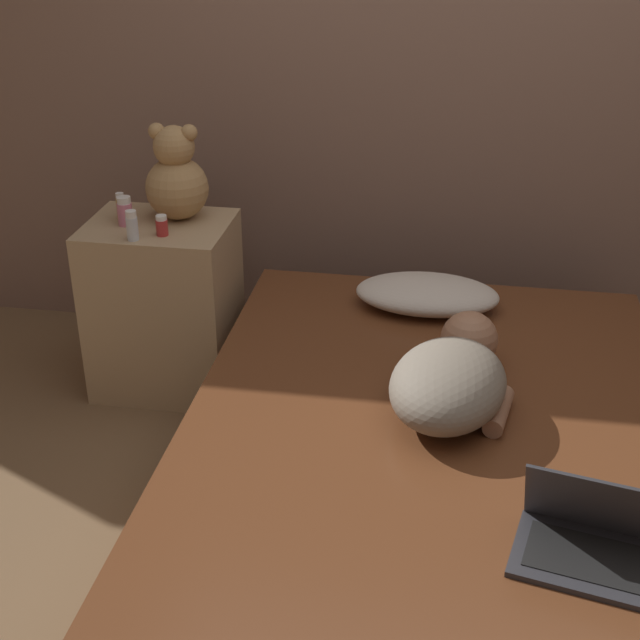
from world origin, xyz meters
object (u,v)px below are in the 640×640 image
Objects in this scene: laptop at (589,538)px; bottle_pink at (125,211)px; bottle_red at (162,226)px; teddy_bear at (176,178)px; bottle_amber at (121,206)px; pillow at (427,294)px; bottle_clear at (132,226)px; person_lying at (453,377)px.

laptop is 3.47× the size of bottle_pink.
teddy_bear is at bearing 87.83° from bottle_red.
laptop is at bearing -38.40° from bottle_amber.
pillow is 1.46× the size of teddy_bear.
bottle_amber is (-0.20, 0.13, 0.01)m from bottle_red.
bottle_clear is (0.08, -0.14, 0.00)m from bottle_pink.
teddy_bear is 0.24m from bottle_amber.
bottle_clear is at bearing -111.86° from teddy_bear.
teddy_bear is 3.32× the size of bottle_pink.
person_lying is 6.51× the size of bottle_amber.
laptop is 5.00× the size of bottle_red.
person_lying is 1.46m from bottle_amber.
laptop reaches higher than pillow.
teddy_bear is at bearing 148.74° from laptop.
laptop is 1.88m from bottle_clear.
bottle_red is at bearing 33.69° from bottle_clear.
bottle_pink is 1.44× the size of bottle_red.
laptop is (0.34, -0.61, -0.05)m from person_lying.
laptop reaches higher than person_lying.
bottle_clear is 1.45× the size of bottle_red.
bottle_red is (0.17, -0.08, -0.02)m from bottle_pink.
pillow is 0.79× the size of person_lying.
pillow is at bearing 121.80° from laptop.
bottle_clear is 0.11m from bottle_red.
laptop is at bearing -50.30° from person_lying.
bottle_pink is 0.99× the size of bottle_clear.
teddy_bear is 0.22m from bottle_red.
bottle_clear is at bearing -59.16° from bottle_amber.
bottle_clear is (-1.50, 1.09, 0.28)m from laptop.
bottle_pink reaches higher than bottle_amber.
teddy_bear reaches higher than bottle_amber.
pillow is 4.81× the size of bottle_clear.
person_lying is at bearing -26.38° from bottle_pink.
bottle_amber reaches higher than bottle_red.
bottle_pink is (-1.13, -0.04, 0.27)m from pillow.
teddy_bear is at bearing 68.14° from bottle_clear.
pillow is 1.35m from laptop.
bottle_pink is at bearing 164.04° from person_lying.
bottle_red is (-1.41, 1.15, 0.26)m from laptop.
pillow is 1.19m from bottle_amber.
bottle_pink is (-0.17, -0.10, -0.10)m from teddy_bear.
pillow is 1.40× the size of laptop.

